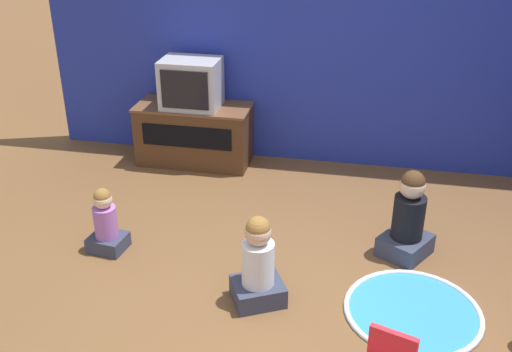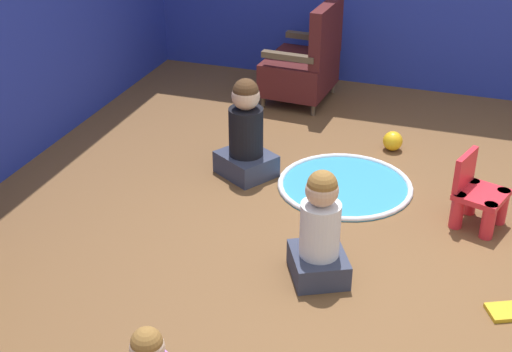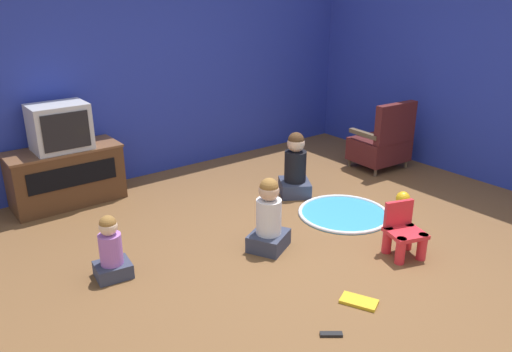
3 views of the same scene
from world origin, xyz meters
TOP-DOWN VIEW (x-y plane):
  - ground_plane at (0.00, 0.00)m, footprint 30.00×30.00m
  - wall_back at (-0.12, 2.55)m, footprint 5.77×0.12m
  - tv_cabinet at (-1.46, 2.22)m, footprint 1.14×0.51m
  - television at (-1.46, 2.19)m, footprint 0.56×0.43m
  - play_mat at (0.66, 0.21)m, footprint 0.93×0.93m
  - child_watching_left at (0.61, 0.92)m, footprint 0.46×0.48m
  - child_watching_center at (-0.38, 0.13)m, footprint 0.44×0.42m
  - child_watching_right at (-1.66, 0.52)m, footprint 0.30×0.27m

SIDE VIEW (x-z plane):
  - ground_plane at x=0.00m, z-range 0.00..0.00m
  - play_mat at x=0.66m, z-range -0.01..0.03m
  - child_watching_right at x=-1.66m, z-range -0.04..0.50m
  - child_watching_center at x=-0.38m, z-range -0.04..0.62m
  - child_watching_left at x=0.61m, z-range -0.05..0.67m
  - tv_cabinet at x=-1.46m, z-range 0.01..0.62m
  - television at x=-1.46m, z-range 0.60..1.08m
  - wall_back at x=-0.12m, z-range 0.00..2.55m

